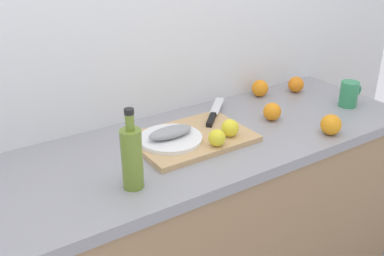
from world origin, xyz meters
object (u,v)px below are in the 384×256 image
(olive_oil_bottle, at_px, (132,157))
(coffee_mug_0, at_px, (349,94))
(lemon_0, at_px, (217,138))
(fish_fillet, at_px, (171,132))
(orange_0, at_px, (331,125))
(chef_knife, at_px, (213,114))
(white_plate, at_px, (171,139))
(cutting_board, at_px, (192,138))

(olive_oil_bottle, height_order, coffee_mug_0, olive_oil_bottle)
(coffee_mug_0, bearing_deg, lemon_0, -178.09)
(fish_fillet, bearing_deg, olive_oil_bottle, -143.81)
(lemon_0, height_order, orange_0, lemon_0)
(chef_knife, bearing_deg, white_plate, 155.01)
(cutting_board, distance_m, olive_oil_bottle, 0.37)
(white_plate, bearing_deg, orange_0, -24.36)
(fish_fillet, height_order, coffee_mug_0, coffee_mug_0)
(fish_fillet, height_order, orange_0, orange_0)
(white_plate, height_order, lemon_0, lemon_0)
(coffee_mug_0, relative_size, orange_0, 1.48)
(fish_fillet, bearing_deg, lemon_0, -46.99)
(white_plate, height_order, fish_fillet, fish_fillet)
(lemon_0, relative_size, olive_oil_bottle, 0.24)
(cutting_board, height_order, orange_0, orange_0)
(chef_knife, height_order, coffee_mug_0, coffee_mug_0)
(fish_fillet, bearing_deg, orange_0, -24.36)
(fish_fillet, distance_m, olive_oil_bottle, 0.29)
(olive_oil_bottle, bearing_deg, orange_0, -5.64)
(cutting_board, distance_m, white_plate, 0.09)
(fish_fillet, relative_size, coffee_mug_0, 1.47)
(lemon_0, bearing_deg, cutting_board, 103.84)
(cutting_board, relative_size, chef_knife, 1.88)
(chef_knife, bearing_deg, lemon_0, -167.81)
(olive_oil_bottle, xyz_separation_m, coffee_mug_0, (1.07, 0.07, -0.05))
(lemon_0, bearing_deg, olive_oil_bottle, -171.90)
(chef_knife, distance_m, lemon_0, 0.25)
(lemon_0, distance_m, orange_0, 0.45)
(white_plate, relative_size, olive_oil_bottle, 0.89)
(olive_oil_bottle, bearing_deg, fish_fillet, 36.19)
(cutting_board, relative_size, olive_oil_bottle, 1.66)
(cutting_board, height_order, coffee_mug_0, coffee_mug_0)
(fish_fillet, distance_m, orange_0, 0.60)
(olive_oil_bottle, distance_m, orange_0, 0.79)
(lemon_0, bearing_deg, fish_fillet, 133.01)
(lemon_0, bearing_deg, white_plate, 133.01)
(chef_knife, height_order, olive_oil_bottle, olive_oil_bottle)
(white_plate, distance_m, coffee_mug_0, 0.84)
(chef_knife, xyz_separation_m, orange_0, (0.30, -0.34, 0.01))
(coffee_mug_0, bearing_deg, chef_knife, 162.08)
(cutting_board, distance_m, chef_knife, 0.19)
(cutting_board, xyz_separation_m, fish_fillet, (-0.09, 0.01, 0.04))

